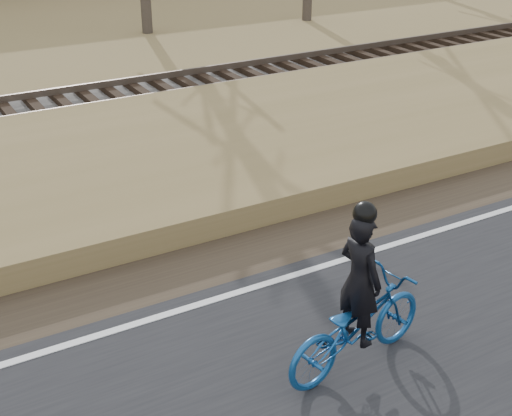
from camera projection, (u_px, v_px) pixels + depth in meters
ground at (244, 304)px, 9.51m from camera, size 120.00×120.00×0.00m
road at (358, 416)px, 7.55m from camera, size 120.00×6.00×0.06m
edge_line at (237, 293)px, 9.64m from camera, size 120.00×0.12×0.01m
shoulder at (204, 263)px, 10.44m from camera, size 120.00×1.60×0.04m
embankment at (130, 179)px, 12.69m from camera, size 120.00×5.00×0.44m
ballast at (68, 119)px, 15.65m from camera, size 120.00×3.00×0.45m
railroad at (66, 105)px, 15.52m from camera, size 120.00×2.40×0.29m
cyclist at (357, 316)px, 8.01m from camera, size 2.13×1.02×2.08m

